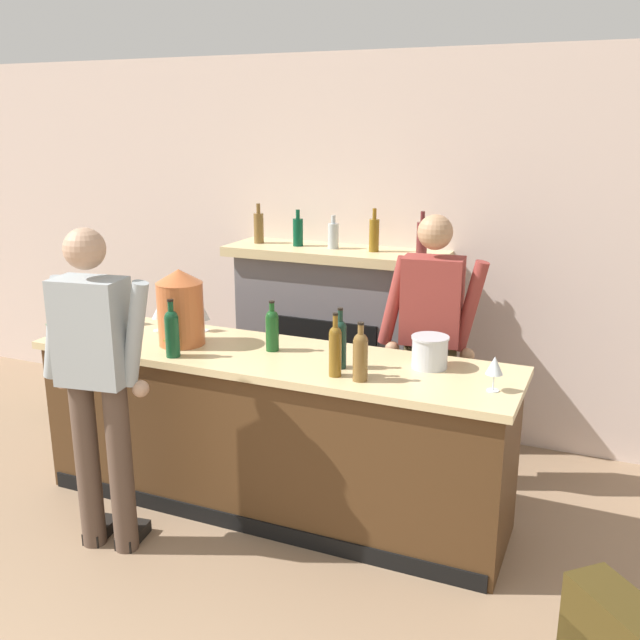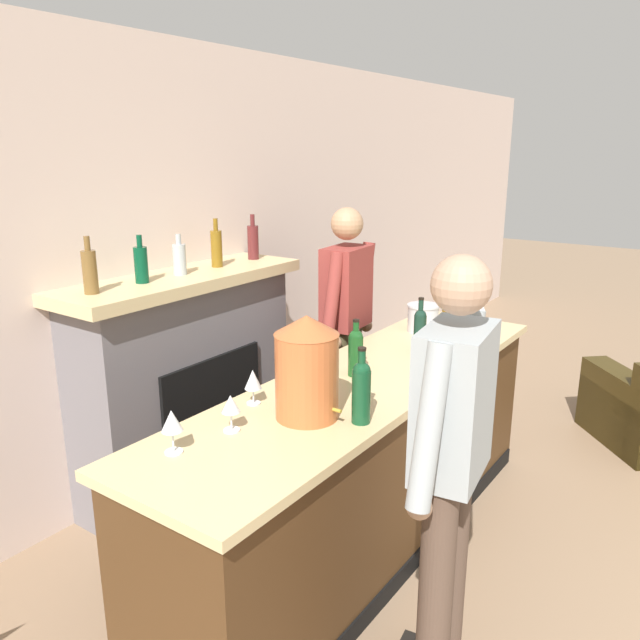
% 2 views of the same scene
% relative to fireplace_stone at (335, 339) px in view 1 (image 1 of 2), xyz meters
% --- Properties ---
extents(wall_back_panel, '(12.00, 0.07, 2.75)m').
position_rel_fireplace_stone_xyz_m(wall_back_panel, '(0.28, 0.26, 0.67)').
color(wall_back_panel, beige).
rests_on(wall_back_panel, ground_plane).
extents(bar_counter, '(2.87, 0.74, 0.98)m').
position_rel_fireplace_stone_xyz_m(bar_counter, '(0.09, -1.24, -0.21)').
color(bar_counter, '#482E17').
rests_on(bar_counter, ground_plane).
extents(fireplace_stone, '(1.61, 0.52, 1.69)m').
position_rel_fireplace_stone_xyz_m(fireplace_stone, '(0.00, 0.00, 0.00)').
color(fireplace_stone, slate).
rests_on(fireplace_stone, ground_plane).
extents(potted_plant_corner, '(0.37, 0.40, 0.79)m').
position_rel_fireplace_stone_xyz_m(potted_plant_corner, '(-2.12, -0.48, -0.39)').
color(potted_plant_corner, brown).
rests_on(potted_plant_corner, ground_plane).
extents(person_customer, '(0.65, 0.35, 1.77)m').
position_rel_fireplace_stone_xyz_m(person_customer, '(-0.54, -1.98, 0.28)').
color(person_customer, brown).
rests_on(person_customer, ground_plane).
extents(person_bartender, '(0.66, 0.33, 1.75)m').
position_rel_fireplace_stone_xyz_m(person_bartender, '(0.88, -0.61, 0.26)').
color(person_bartender, brown).
rests_on(person_bartender, ground_plane).
extents(copper_dispenser, '(0.28, 0.32, 0.46)m').
position_rel_fireplace_stone_xyz_m(copper_dispenser, '(-0.48, -1.29, 0.50)').
color(copper_dispenser, '#BE6133').
rests_on(copper_dispenser, bar_counter).
extents(ice_bucket_steel, '(0.21, 0.21, 0.18)m').
position_rel_fireplace_stone_xyz_m(ice_bucket_steel, '(1.00, -1.11, 0.36)').
color(ice_bucket_steel, silver).
rests_on(ice_bucket_steel, bar_counter).
extents(wine_bottle_riesling_slim, '(0.08, 0.08, 0.34)m').
position_rel_fireplace_stone_xyz_m(wine_bottle_riesling_slim, '(-0.39, -1.51, 0.42)').
color(wine_bottle_riesling_slim, '#124325').
rests_on(wine_bottle_riesling_slim, bar_counter).
extents(wine_bottle_rose_blush, '(0.07, 0.07, 0.34)m').
position_rel_fireplace_stone_xyz_m(wine_bottle_rose_blush, '(0.58, -1.44, 0.42)').
color(wine_bottle_rose_blush, brown).
rests_on(wine_bottle_rose_blush, bar_counter).
extents(wine_bottle_chardonnay_pale, '(0.07, 0.07, 0.34)m').
position_rel_fireplace_stone_xyz_m(wine_bottle_chardonnay_pale, '(0.55, -1.31, 0.42)').
color(wine_bottle_chardonnay_pale, '#153125').
rests_on(wine_bottle_chardonnay_pale, bar_counter).
extents(wine_bottle_burgundy_dark, '(0.08, 0.08, 0.30)m').
position_rel_fireplace_stone_xyz_m(wine_bottle_burgundy_dark, '(0.08, -1.18, 0.41)').
color(wine_bottle_burgundy_dark, '#17491C').
rests_on(wine_bottle_burgundy_dark, bar_counter).
extents(wine_bottle_merlot_tall, '(0.08, 0.08, 0.31)m').
position_rel_fireplace_stone_xyz_m(wine_bottle_merlot_tall, '(0.72, -1.45, 0.41)').
color(wine_bottle_merlot_tall, brown).
rests_on(wine_bottle_merlot_tall, bar_counter).
extents(wine_glass_front_right, '(0.08, 0.08, 0.18)m').
position_rel_fireplace_stone_xyz_m(wine_glass_front_right, '(-1.04, -1.06, 0.40)').
color(wine_glass_front_right, silver).
rests_on(wine_glass_front_right, bar_counter).
extents(wine_glass_back_row, '(0.08, 0.08, 0.16)m').
position_rel_fireplace_stone_xyz_m(wine_glass_back_row, '(-0.50, -1.00, 0.39)').
color(wine_glass_back_row, silver).
rests_on(wine_glass_back_row, bar_counter).
extents(wine_glass_front_left, '(0.08, 0.08, 0.16)m').
position_rel_fireplace_stone_xyz_m(wine_glass_front_left, '(-0.77, -1.11, 0.39)').
color(wine_glass_front_left, silver).
rests_on(wine_glass_front_left, bar_counter).
extents(wine_glass_mid_counter, '(0.09, 0.09, 0.18)m').
position_rel_fireplace_stone_xyz_m(wine_glass_mid_counter, '(1.38, -1.33, 0.40)').
color(wine_glass_mid_counter, silver).
rests_on(wine_glass_mid_counter, bar_counter).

